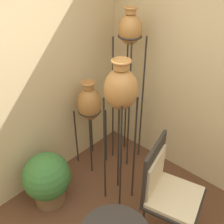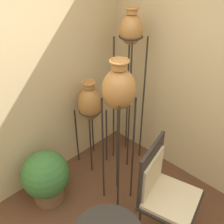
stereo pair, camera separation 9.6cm
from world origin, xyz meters
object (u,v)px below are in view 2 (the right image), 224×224
Objects in this scene: vase_stand_tall at (131,38)px; potted_plant at (46,177)px; vase_stand_short at (90,104)px; vase_stand_medium at (119,92)px; chair at (163,189)px.

vase_stand_tall is 3.08× the size of potted_plant.
vase_stand_short is at bearing 145.82° from vase_stand_tall.
vase_stand_short is 1.86× the size of potted_plant.
vase_stand_medium is at bearing -107.51° from vase_stand_short.
vase_stand_medium is 1.42× the size of vase_stand_short.
chair is at bearing -63.19° from potted_plant.
chair is at bearing -89.91° from vase_stand_medium.
chair is at bearing -121.61° from vase_stand_tall.
chair is (-0.21, -1.26, -0.31)m from vase_stand_short.
vase_stand_tall is at bearing -7.51° from potted_plant.
vase_stand_medium is 0.86m from vase_stand_short.
vase_stand_tall reaches higher than potted_plant.
vase_stand_short reaches higher than potted_plant.
vase_stand_medium is 1.33m from potted_plant.
vase_stand_tall is at bearing 44.75° from chair.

